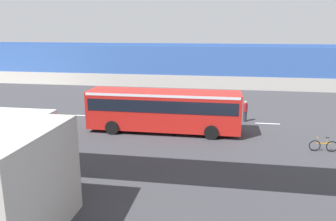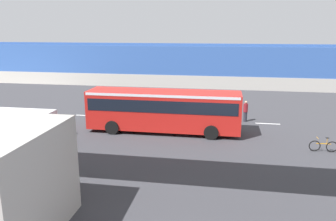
% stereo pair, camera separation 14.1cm
% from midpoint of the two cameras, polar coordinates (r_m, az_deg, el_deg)
% --- Properties ---
extents(ground, '(80.00, 80.00, 0.00)m').
position_cam_midpoint_polar(ground, '(25.72, -0.48, -3.56)').
color(ground, '#38383D').
extents(city_bus, '(11.54, 2.85, 3.15)m').
position_cam_midpoint_polar(city_bus, '(25.14, -0.94, 0.48)').
color(city_bus, red).
rests_on(city_bus, ground).
extents(parked_van, '(4.80, 2.17, 2.05)m').
position_cam_midpoint_polar(parked_van, '(25.82, -24.23, -2.02)').
color(parked_van, silver).
rests_on(parked_van, ground).
extents(bicycle_orange, '(1.77, 0.44, 0.96)m').
position_cam_midpoint_polar(bicycle_orange, '(23.67, 24.93, -5.52)').
color(bicycle_orange, black).
rests_on(bicycle_orange, ground).
extents(pedestrian, '(0.38, 0.38, 1.79)m').
position_cam_midpoint_polar(pedestrian, '(28.92, 12.96, -0.13)').
color(pedestrian, '#2D2D38').
rests_on(pedestrian, ground).
extents(lane_dash_leftmost, '(2.00, 0.20, 0.01)m').
position_cam_midpoint_polar(lane_dash_leftmost, '(28.95, 16.55, -2.15)').
color(lane_dash_leftmost, silver).
rests_on(lane_dash_leftmost, ground).
extents(lane_dash_left, '(2.00, 0.20, 0.01)m').
position_cam_midpoint_polar(lane_dash_left, '(28.70, 8.61, -1.86)').
color(lane_dash_left, silver).
rests_on(lane_dash_left, ground).
extents(lane_dash_centre, '(2.00, 0.20, 0.01)m').
position_cam_midpoint_polar(lane_dash_centre, '(29.01, 0.69, -1.53)').
color(lane_dash_centre, silver).
rests_on(lane_dash_centre, ground).
extents(lane_dash_right, '(2.00, 0.20, 0.01)m').
position_cam_midpoint_polar(lane_dash_right, '(29.85, -6.93, -1.19)').
color(lane_dash_right, silver).
rests_on(lane_dash_right, ground).
extents(lane_dash_rightmost, '(2.00, 0.20, 0.01)m').
position_cam_midpoint_polar(lane_dash_rightmost, '(31.18, -14.00, -0.85)').
color(lane_dash_rightmost, silver).
rests_on(lane_dash_rightmost, ground).
extents(pedestrian_overpass, '(26.10, 2.60, 7.06)m').
position_cam_midpoint_polar(pedestrian_overpass, '(14.73, -7.37, 4.08)').
color(pedestrian_overpass, '#B2ADA5').
rests_on(pedestrian_overpass, ground).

